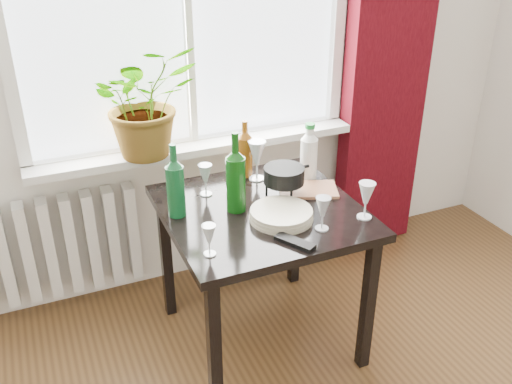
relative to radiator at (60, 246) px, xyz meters
name	(u,v)px	position (x,y,z in m)	size (l,w,h in m)	color
windowsill	(197,146)	(0.75, -0.03, 0.44)	(1.72, 0.20, 0.04)	silver
curtain	(391,37)	(1.87, -0.06, 0.92)	(0.50, 0.12, 2.56)	#34040A
radiator	(60,246)	(0.00, 0.00, 0.00)	(0.80, 0.10, 0.55)	silver
table	(261,226)	(0.85, -0.63, 0.27)	(0.85, 0.85, 0.74)	black
potted_plant	(145,101)	(0.49, -0.08, 0.74)	(0.49, 0.43, 0.55)	#317D21
wine_bottle_left	(175,180)	(0.49, -0.54, 0.53)	(0.08, 0.08, 0.34)	#0D4420
wine_bottle_right	(236,172)	(0.74, -0.60, 0.55)	(0.09, 0.09, 0.37)	#0B3B0C
bottle_amber	(245,148)	(0.91, -0.29, 0.51)	(0.07, 0.07, 0.29)	brown
cleaning_bottle	(309,151)	(1.18, -0.44, 0.50)	(0.08, 0.08, 0.29)	white
wineglass_front_right	(323,213)	(1.01, -0.90, 0.44)	(0.06, 0.06, 0.15)	#B2B7C0
wineglass_far_right	(366,200)	(1.23, -0.88, 0.45)	(0.07, 0.07, 0.17)	white
wineglass_back_center	(257,160)	(0.95, -0.35, 0.46)	(0.09, 0.09, 0.21)	white
wineglass_back_left	(205,180)	(0.67, -0.41, 0.44)	(0.07, 0.07, 0.16)	#B0B9BD
wineglass_front_left	(209,240)	(0.52, -0.89, 0.43)	(0.06, 0.06, 0.13)	silver
plate_stack	(281,214)	(0.89, -0.75, 0.38)	(0.28, 0.28, 0.05)	#BEB69D
fondue_pot	(284,182)	(0.99, -0.56, 0.43)	(0.21, 0.19, 0.15)	black
tv_remote	(295,242)	(0.85, -0.96, 0.37)	(0.05, 0.17, 0.02)	black
cutting_board	(308,190)	(1.12, -0.56, 0.37)	(0.27, 0.17, 0.01)	#A16848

